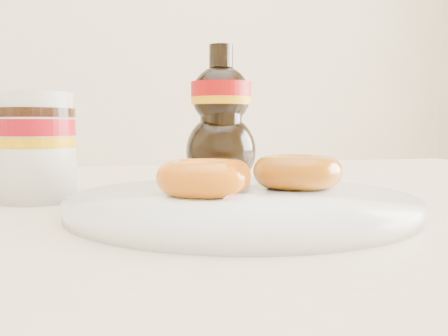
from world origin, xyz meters
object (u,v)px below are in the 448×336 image
object	(u,v)px
nutella_jar	(36,143)
syrup_bottle	(221,115)
plate	(241,203)
dining_table	(176,281)
donut_bitten	(205,177)
donut_whole	(297,171)
dark_jar	(2,158)

from	to	relation	value
nutella_jar	syrup_bottle	size ratio (longest dim) A/B	0.61
plate	dining_table	bearing A→B (deg)	119.19
donut_bitten	donut_whole	size ratio (longest dim) A/B	0.99
dining_table	plate	xyz separation A→B (m)	(0.04, -0.08, 0.09)
dining_table	plate	distance (m)	0.13
donut_bitten	syrup_bottle	bearing A→B (deg)	64.96
dining_table	syrup_bottle	xyz separation A→B (m)	(0.09, 0.12, 0.17)
dining_table	plate	bearing A→B (deg)	-60.81
donut_bitten	syrup_bottle	distance (m)	0.21
dining_table	nutella_jar	bearing A→B (deg)	161.92
dining_table	donut_bitten	bearing A→B (deg)	-78.19
dining_table	plate	size ratio (longest dim) A/B	4.58
syrup_bottle	plate	bearing A→B (deg)	-102.34
donut_bitten	nutella_jar	world-z (taller)	nutella_jar
donut_bitten	dark_jar	distance (m)	0.29
donut_bitten	nutella_jar	distance (m)	0.18
dining_table	syrup_bottle	distance (m)	0.23
plate	donut_bitten	distance (m)	0.04
plate	donut_whole	bearing A→B (deg)	25.75
plate	syrup_bottle	world-z (taller)	syrup_bottle
dining_table	dark_jar	bearing A→B (deg)	138.26
plate	dark_jar	world-z (taller)	dark_jar
syrup_bottle	donut_whole	bearing A→B (deg)	-80.14
syrup_bottle	donut_bitten	bearing A→B (deg)	-111.42
donut_bitten	nutella_jar	xyz separation A→B (m)	(-0.15, 0.11, 0.03)
plate	dark_jar	size ratio (longest dim) A/B	3.96
donut_whole	syrup_bottle	xyz separation A→B (m)	(-0.03, 0.16, 0.06)
donut_bitten	dining_table	bearing A→B (deg)	98.19
syrup_bottle	nutella_jar	bearing A→B (deg)	-160.29
dining_table	plate	world-z (taller)	plate
dining_table	donut_whole	size ratio (longest dim) A/B	15.85
plate	nutella_jar	size ratio (longest dim) A/B	2.80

